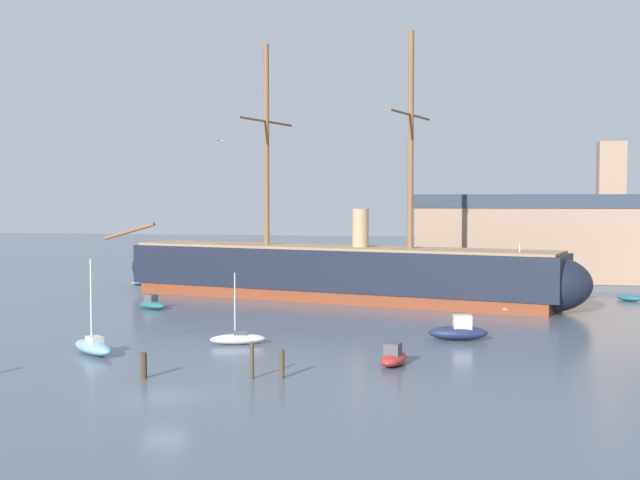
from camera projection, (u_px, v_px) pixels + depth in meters
name	position (u px, v px, depth m)	size (l,w,h in m)	color
ground_plane	(165.00, 397.00, 46.09)	(400.00, 400.00, 0.00)	slate
tall_ship	(335.00, 272.00, 90.24)	(57.15, 20.01, 28.03)	brown
sailboat_foreground_left	(93.00, 346.00, 58.87)	(4.91, 4.51, 6.69)	#7FB2D6
motorboat_foreground_right	(394.00, 357.00, 54.92)	(2.07, 3.78, 1.50)	#B22D28
sailboat_near_centre	(238.00, 338.00, 62.86)	(4.32, 2.57, 5.40)	silver
motorboat_mid_right	(459.00, 331.00, 64.85)	(4.79, 2.48, 1.92)	#1E284C
motorboat_alongside_bow	(153.00, 304.00, 82.95)	(3.64, 2.65, 1.41)	#236670
sailboat_alongside_stern	(521.00, 307.00, 80.37)	(4.54, 4.79, 6.62)	orange
dinghy_far_left	(139.00, 283.00, 106.34)	(2.07, 2.44, 0.54)	gray
dinghy_far_right	(629.00, 298.00, 89.45)	(2.97, 2.86, 0.68)	#236670
dinghy_distant_centre	(352.00, 282.00, 106.41)	(2.54, 2.95, 0.65)	orange
mooring_piling_nearest	(252.00, 360.00, 50.79)	(0.26, 0.26, 2.24)	#4C3D2D
mooring_piling_right_pair	(144.00, 365.00, 50.94)	(0.39, 0.39, 1.57)	#423323
mooring_piling_midwater	(282.00, 364.00, 50.96)	(0.34, 0.34, 1.76)	#4C3D2D
dockside_warehouse_right	(573.00, 240.00, 104.39)	(42.10, 13.74, 17.91)	#565659
seagull_in_flight	(221.00, 141.00, 80.37)	(0.60, 1.27, 0.14)	silver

